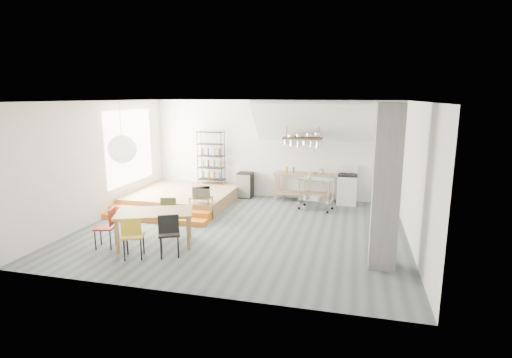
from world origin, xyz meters
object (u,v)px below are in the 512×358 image
(dining_table, at_px, (155,215))
(mini_fridge, at_px, (245,185))
(stove, at_px, (347,189))
(rolling_cart, at_px, (316,190))

(dining_table, xyz_separation_m, mini_fridge, (0.78, 4.74, -0.29))
(stove, bearing_deg, dining_table, -131.09)
(stove, bearing_deg, mini_fridge, 179.24)
(stove, height_order, rolling_cart, stove)
(stove, distance_m, rolling_cart, 1.26)
(stove, relative_size, dining_table, 0.62)
(mini_fridge, bearing_deg, stove, -0.76)
(rolling_cart, bearing_deg, mini_fridge, 172.69)
(dining_table, bearing_deg, stove, 27.19)
(dining_table, distance_m, mini_fridge, 4.81)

